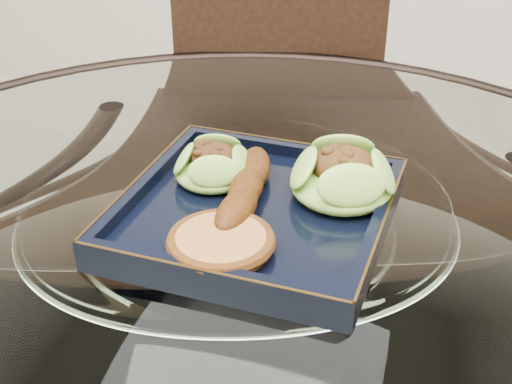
# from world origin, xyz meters

# --- Properties ---
(dining_table) EXTENTS (1.13, 1.13, 0.77)m
(dining_table) POSITION_xyz_m (-0.00, -0.00, 0.60)
(dining_table) COLOR white
(dining_table) RESTS_ON ground
(dining_chair) EXTENTS (0.46, 0.46, 0.86)m
(dining_chair) POSITION_xyz_m (-0.08, 0.46, 0.48)
(dining_chair) COLOR black
(dining_chair) RESTS_ON ground
(navy_plate) EXTENTS (0.28, 0.28, 0.02)m
(navy_plate) POSITION_xyz_m (0.01, 0.04, 0.77)
(navy_plate) COLOR black
(navy_plate) RESTS_ON dining_table
(lettuce_wrap_left) EXTENTS (0.10, 0.10, 0.03)m
(lettuce_wrap_left) POSITION_xyz_m (-0.05, 0.08, 0.80)
(lettuce_wrap_left) COLOR #659C2D
(lettuce_wrap_left) RESTS_ON navy_plate
(lettuce_wrap_right) EXTENTS (0.13, 0.13, 0.04)m
(lettuce_wrap_right) POSITION_xyz_m (0.09, 0.09, 0.80)
(lettuce_wrap_right) COLOR #6CA830
(lettuce_wrap_right) RESTS_ON navy_plate
(roasted_plantain) EXTENTS (0.05, 0.17, 0.03)m
(roasted_plantain) POSITION_xyz_m (-0.01, 0.05, 0.80)
(roasted_plantain) COLOR #67310A
(roasted_plantain) RESTS_ON navy_plate
(crumb_patty) EXTENTS (0.10, 0.10, 0.02)m
(crumb_patty) POSITION_xyz_m (-0.00, -0.04, 0.79)
(crumb_patty) COLOR #AB7339
(crumb_patty) RESTS_ON navy_plate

